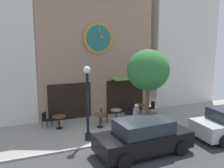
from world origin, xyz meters
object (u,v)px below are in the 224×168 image
Objects in this scene: cafe_table_leftmost at (100,118)px; cafe_table_center_left at (116,113)px; cafe_chair_by_entrance at (129,107)px; street_tree at (148,70)px; parked_car_black at (143,137)px; cafe_table_rightmost at (59,119)px; cafe_chair_outer at (130,112)px; street_lamp at (88,103)px; cafe_table_near_curb at (141,109)px; cafe_chair_facing_street at (45,119)px; pedestrian_grey at (136,118)px; cafe_chair_near_lamp at (152,107)px; cafe_chair_corner at (103,114)px; cafe_chair_under_awning at (54,116)px.

cafe_table_center_left is at bearing 25.12° from cafe_table_leftmost.
street_tree is at bearing -97.70° from cafe_chair_by_entrance.
parked_car_black is at bearing -123.94° from street_tree.
cafe_table_rightmost is 0.87× the size of cafe_chair_outer.
cafe_table_rightmost is (-1.02, 2.24, -1.37)m from street_lamp.
cafe_chair_by_entrance is (-0.56, 0.57, 0.02)m from cafe_table_near_curb.
cafe_chair_outer is at bearing 30.72° from street_lamp.
cafe_table_near_curb reaches higher than cafe_table_rightmost.
cafe_table_center_left is 0.82× the size of cafe_chair_facing_street.
street_tree is at bearing 56.06° from parked_car_black.
cafe_table_near_curb is (4.42, 2.49, -1.41)m from street_lamp.
parked_car_black is (1.85, -2.33, -1.16)m from street_lamp.
street_lamp reaches higher than pedestrian_grey.
cafe_chair_by_entrance is (4.88, 0.82, -0.02)m from cafe_table_rightmost.
cafe_chair_near_lamp is at bearing -1.53° from cafe_chair_facing_street.
cafe_table_leftmost reaches higher than cafe_table_rightmost.
street_tree reaches higher than cafe_table_center_left.
cafe_chair_outer is 0.54× the size of pedestrian_grey.
cafe_table_near_curb is at bearing 29.43° from street_lamp.
cafe_chair_near_lamp reaches higher than cafe_table_center_left.
cafe_chair_near_lamp is 3.78m from pedestrian_grey.
cafe_chair_facing_street is (-5.17, 2.67, -2.86)m from street_tree.
pedestrian_grey is (-1.75, -2.65, 0.35)m from cafe_table_near_curb.
street_lamp is 4.20× the size of cafe_chair_outer.
cafe_chair_outer reaches higher than cafe_table_near_curb.
cafe_chair_corner reaches higher than cafe_table_center_left.
cafe_chair_corner is (-2.78, -0.26, 0.02)m from cafe_table_near_curb.
cafe_chair_outer is (-1.06, -0.50, 0.02)m from cafe_table_near_curb.
cafe_table_center_left is 1.64m from cafe_chair_by_entrance.
cafe_table_leftmost is 3.05m from cafe_chair_by_entrance.
cafe_table_rightmost is 0.18× the size of parked_car_black.
cafe_chair_under_awning is at bearing 33.20° from cafe_chair_facing_street.
cafe_chair_corner is (-1.82, 2.17, -2.86)m from street_tree.
cafe_table_center_left is 0.82× the size of cafe_chair_corner.
parked_car_black is at bearing -98.24° from cafe_table_center_left.
parked_car_black is at bearing -54.87° from cafe_chair_facing_street.
cafe_chair_under_awning is 6.20m from parked_car_black.
cafe_chair_near_lamp is (1.84, 2.48, -2.86)m from street_tree.
cafe_chair_corner is at bearing 129.93° from street_tree.
cafe_table_leftmost is 0.86× the size of cafe_chair_under_awning.
cafe_chair_outer is at bearing 72.14° from pedestrian_grey.
cafe_chair_near_lamp is (1.44, -0.52, 0.00)m from cafe_chair_by_entrance.
street_tree is (3.46, 0.06, 1.47)m from street_lamp.
cafe_table_rightmost is 0.47× the size of pedestrian_grey.
cafe_table_leftmost is 3.35m from cafe_table_near_curb.
cafe_chair_under_awning is (-1.15, 3.10, -1.39)m from street_lamp.
cafe_chair_facing_street is at bearing -146.80° from cafe_chair_under_awning.
cafe_chair_near_lamp is at bearing -4.93° from cafe_chair_under_awning.
cafe_chair_near_lamp is (6.45, -0.56, 0.00)m from cafe_chair_under_awning.
cafe_chair_corner is 2.37m from cafe_chair_by_entrance.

